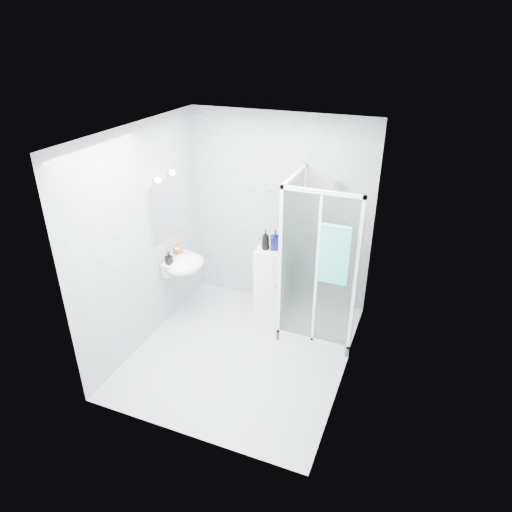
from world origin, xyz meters
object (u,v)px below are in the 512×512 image
at_px(wall_basin, 183,264).
at_px(shower_enclosure, 315,301).
at_px(soap_dispenser_orange, 178,248).
at_px(shampoo_bottle_b, 275,240).
at_px(hand_towel, 334,253).
at_px(shampoo_bottle_a, 266,240).
at_px(storage_cabinet, 271,280).
at_px(soap_dispenser_black, 169,258).

bearing_deg(wall_basin, shower_enclosure, 10.81).
relative_size(shower_enclosure, soap_dispenser_orange, 12.29).
xyz_separation_m(shower_enclosure, shampoo_bottle_b, (-0.62, 0.25, 0.62)).
bearing_deg(soap_dispenser_orange, hand_towel, -5.60).
distance_m(shower_enclosure, shampoo_bottle_a, 0.98).
height_order(hand_towel, shampoo_bottle_b, hand_towel).
xyz_separation_m(storage_cabinet, hand_towel, (0.93, -0.64, 0.88)).
xyz_separation_m(shampoo_bottle_b, soap_dispenser_black, (-1.12, -0.73, -0.12)).
xyz_separation_m(shower_enclosure, wall_basin, (-1.66, -0.32, 0.35)).
height_order(storage_cabinet, shampoo_bottle_b, shampoo_bottle_b).
xyz_separation_m(shampoo_bottle_b, soap_dispenser_orange, (-1.16, -0.45, -0.12)).
bearing_deg(storage_cabinet, shampoo_bottle_a, -154.59).
height_order(wall_basin, hand_towel, hand_towel).
xyz_separation_m(shower_enclosure, soap_dispenser_orange, (-1.78, -0.20, 0.50)).
xyz_separation_m(shower_enclosure, storage_cabinet, (-0.66, 0.24, 0.02)).
bearing_deg(storage_cabinet, soap_dispenser_orange, -161.18).
relative_size(wall_basin, hand_towel, 0.82).
distance_m(shower_enclosure, hand_towel, 1.02).
relative_size(shower_enclosure, wall_basin, 3.57).
bearing_deg(hand_towel, soap_dispenser_black, -177.50).
bearing_deg(soap_dispenser_black, hand_towel, 2.50).
height_order(hand_towel, soap_dispenser_orange, hand_towel).
bearing_deg(shampoo_bottle_b, shampoo_bottle_a, -157.94).
height_order(shower_enclosure, wall_basin, shower_enclosure).
height_order(soap_dispenser_orange, soap_dispenser_black, soap_dispenser_orange).
xyz_separation_m(shower_enclosure, hand_towel, (0.27, -0.40, 0.90)).
bearing_deg(storage_cabinet, shampoo_bottle_b, 6.98).
height_order(storage_cabinet, soap_dispenser_orange, soap_dispenser_orange).
height_order(wall_basin, shampoo_bottle_a, shampoo_bottle_a).
xyz_separation_m(shower_enclosure, shampoo_bottle_a, (-0.74, 0.20, 0.62)).
relative_size(shower_enclosure, shampoo_bottle_b, 7.63).
height_order(wall_basin, storage_cabinet, wall_basin).
bearing_deg(shampoo_bottle_a, shampoo_bottle_b, 22.06).
distance_m(shower_enclosure, shampoo_bottle_b, 0.91).
distance_m(shampoo_bottle_a, soap_dispenser_black, 1.23).
relative_size(wall_basin, soap_dispenser_black, 3.50).
bearing_deg(shampoo_bottle_b, storage_cabinet, -170.40).
relative_size(soap_dispenser_orange, soap_dispenser_black, 1.02).
bearing_deg(hand_towel, shampoo_bottle_a, 149.13).
bearing_deg(soap_dispenser_orange, storage_cabinet, 21.44).
xyz_separation_m(hand_towel, soap_dispenser_orange, (-2.05, 0.20, -0.40)).
relative_size(shampoo_bottle_a, soap_dispenser_orange, 1.60).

